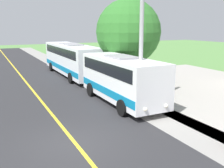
{
  "coord_description": "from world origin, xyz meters",
  "views": [
    {
      "loc": [
        3.0,
        9.46,
        4.7
      ],
      "look_at": [
        -3.5,
        -3.64,
        1.4
      ],
      "focal_mm": 41.51,
      "sensor_mm": 36.0,
      "label": 1
    }
  ],
  "objects_px": {
    "shuttle_bus_front": "(121,77)",
    "tree_curbside": "(128,32)",
    "street_light_pole": "(140,26)",
    "transit_bus_rear": "(72,58)"
  },
  "relations": [
    {
      "from": "shuttle_bus_front",
      "to": "street_light_pole",
      "type": "bearing_deg",
      "value": 108.34
    },
    {
      "from": "street_light_pole",
      "to": "shuttle_bus_front",
      "type": "bearing_deg",
      "value": -71.66
    },
    {
      "from": "shuttle_bus_front",
      "to": "transit_bus_rear",
      "type": "height_order",
      "value": "transit_bus_rear"
    },
    {
      "from": "shuttle_bus_front",
      "to": "tree_curbside",
      "type": "bearing_deg",
      "value": -124.2
    },
    {
      "from": "street_light_pole",
      "to": "tree_curbside",
      "type": "distance_m",
      "value": 6.18
    },
    {
      "from": "shuttle_bus_front",
      "to": "tree_curbside",
      "type": "xyz_separation_m",
      "value": [
        -2.94,
        -4.33,
        2.61
      ]
    },
    {
      "from": "shuttle_bus_front",
      "to": "transit_bus_rear",
      "type": "xyz_separation_m",
      "value": [
        -0.05,
        -10.1,
        0.08
      ]
    },
    {
      "from": "shuttle_bus_front",
      "to": "tree_curbside",
      "type": "relative_size",
      "value": 1.09
    },
    {
      "from": "shuttle_bus_front",
      "to": "transit_bus_rear",
      "type": "distance_m",
      "value": 10.1
    },
    {
      "from": "tree_curbside",
      "to": "transit_bus_rear",
      "type": "bearing_deg",
      "value": -63.33
    }
  ]
}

